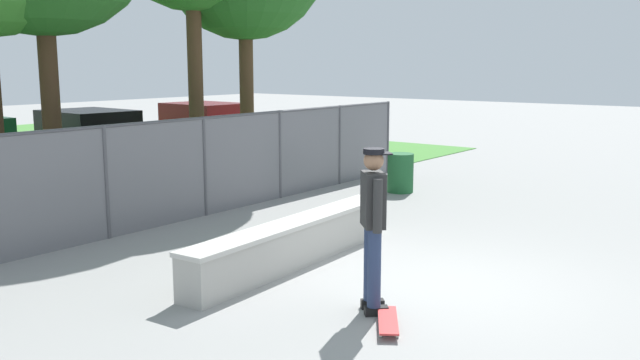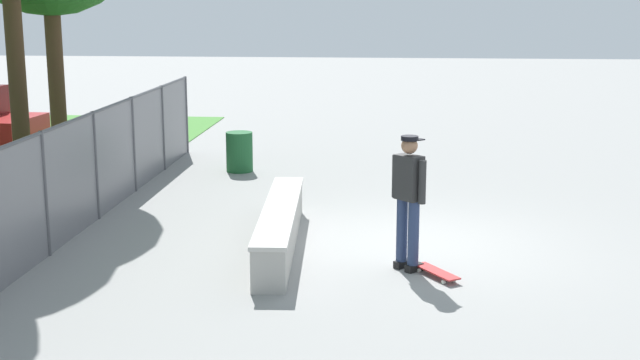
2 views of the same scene
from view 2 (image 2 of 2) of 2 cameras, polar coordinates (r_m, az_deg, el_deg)
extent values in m
plane|color=gray|center=(13.00, 6.09, -4.23)|extent=(80.00, 80.00, 0.00)
cube|color=#A8A59E|center=(12.70, -2.65, -3.26)|extent=(4.17, 0.68, 0.56)
cube|color=beige|center=(12.62, -2.66, -1.91)|extent=(4.22, 0.72, 0.06)
cube|color=black|center=(11.88, 5.50, -5.55)|extent=(0.26, 0.26, 0.10)
cube|color=black|center=(11.73, 6.26, -5.79)|extent=(0.26, 0.26, 0.10)
cylinder|color=navy|center=(11.72, 5.45, -3.29)|extent=(0.15, 0.15, 0.88)
cylinder|color=navy|center=(11.57, 6.21, -3.51)|extent=(0.15, 0.15, 0.88)
cube|color=#2D2D2D|center=(11.47, 5.90, 0.16)|extent=(0.43, 0.42, 0.60)
cylinder|color=#2D2D2D|center=(11.65, 5.04, 0.26)|extent=(0.10, 0.10, 0.58)
cylinder|color=#2D2D2D|center=(11.31, 6.79, -0.14)|extent=(0.10, 0.10, 0.58)
sphere|color=#9E7051|center=(11.39, 5.95, 2.28)|extent=(0.22, 0.22, 0.22)
cylinder|color=black|center=(11.38, 5.96, 2.77)|extent=(0.23, 0.23, 0.06)
cube|color=black|center=(11.47, 6.42, 2.71)|extent=(0.23, 0.23, 0.02)
cube|color=red|center=(11.52, 7.72, -6.02)|extent=(0.78, 0.61, 0.02)
cube|color=#B2B2B7|center=(11.32, 8.54, -6.46)|extent=(0.13, 0.15, 0.02)
cube|color=#B2B2B7|center=(11.74, 6.93, -5.75)|extent=(0.13, 0.15, 0.02)
cylinder|color=silver|center=(11.28, 8.18, -6.70)|extent=(0.06, 0.05, 0.05)
cylinder|color=silver|center=(11.38, 8.87, -6.56)|extent=(0.06, 0.05, 0.05)
cylinder|color=silver|center=(11.70, 6.59, -5.97)|extent=(0.06, 0.05, 0.05)
cylinder|color=silver|center=(11.80, 7.27, -5.84)|extent=(0.06, 0.05, 0.05)
cylinder|color=#4C4C51|center=(12.74, -17.75, -0.90)|extent=(0.07, 0.07, 1.81)
cylinder|color=#4C4C51|center=(14.64, -14.65, 0.92)|extent=(0.07, 0.07, 1.81)
cylinder|color=#4C4C51|center=(16.59, -12.26, 2.31)|extent=(0.07, 0.07, 1.81)
cylinder|color=#4C4C51|center=(18.57, -10.37, 3.41)|extent=(0.07, 0.07, 1.81)
cylinder|color=#4C4C51|center=(20.57, -8.85, 4.29)|extent=(0.07, 0.07, 1.81)
cylinder|color=#4C4C51|center=(13.54, -16.31, 3.69)|extent=(14.62, 0.05, 0.05)
cube|color=slate|center=(13.68, -16.09, 0.07)|extent=(14.62, 0.01, 1.81)
cylinder|color=#513823|center=(16.73, -19.41, 6.22)|extent=(0.32, 0.32, 4.25)
cylinder|color=#513823|center=(17.97, -17.04, 5.87)|extent=(0.32, 0.32, 3.72)
cylinder|color=black|center=(21.26, -19.30, 2.42)|extent=(0.26, 0.65, 0.64)
cylinder|color=#1E592D|center=(18.25, -5.36, 1.87)|extent=(0.56, 0.56, 0.84)
camera|label=1|loc=(6.62, 43.82, 0.92)|focal=38.39mm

